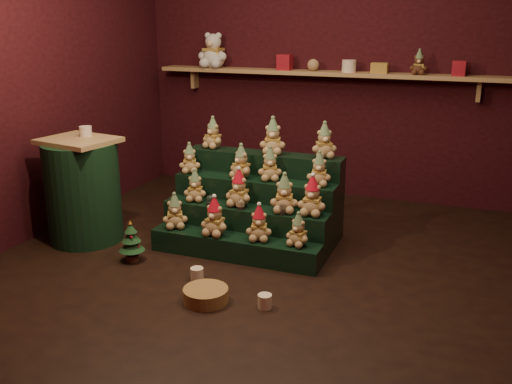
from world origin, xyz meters
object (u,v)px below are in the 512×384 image
at_px(riser_tier_front, 235,247).
at_px(snow_globe_c, 283,209).
at_px(mini_christmas_tree, 131,241).
at_px(snow_globe_a, 210,200).
at_px(wicker_basket, 206,295).
at_px(side_table, 83,190).
at_px(mug_left, 197,274).
at_px(mug_right, 265,301).
at_px(brown_bear, 419,62).
at_px(snow_globe_b, 241,204).
at_px(white_bear, 213,46).

relative_size(riser_tier_front, snow_globe_c, 15.58).
xyz_separation_m(riser_tier_front, mini_christmas_tree, (-0.73, -0.35, 0.08)).
relative_size(snow_globe_a, wicker_basket, 0.28).
bearing_deg(snow_globe_a, wicker_basket, -66.57).
relative_size(side_table, mug_left, 9.29).
relative_size(snow_globe_a, mug_right, 0.92).
bearing_deg(mug_left, brown_bear, 62.40).
bearing_deg(snow_globe_a, side_table, -167.00).
bearing_deg(snow_globe_a, snow_globe_b, 0.00).
bearing_deg(white_bear, wicker_basket, -64.92).
height_order(mug_right, white_bear, white_bear).
relative_size(mini_christmas_tree, brown_bear, 1.50).
distance_m(mini_christmas_tree, wicker_basket, 0.93).
bearing_deg(brown_bear, mini_christmas_tree, -135.63).
height_order(snow_globe_c, mini_christmas_tree, snow_globe_c).
height_order(riser_tier_front, snow_globe_a, snow_globe_a).
height_order(wicker_basket, white_bear, white_bear).
bearing_deg(snow_globe_b, brown_bear, 56.28).
bearing_deg(side_table, snow_globe_a, 22.44).
relative_size(mug_right, white_bear, 0.20).
height_order(snow_globe_a, wicker_basket, snow_globe_a).
xyz_separation_m(white_bear, brown_bear, (2.15, 0.00, -0.12)).
distance_m(mini_christmas_tree, brown_bear, 3.14).
bearing_deg(riser_tier_front, snow_globe_c, 24.97).
bearing_deg(mini_christmas_tree, white_bear, 97.82).
height_order(mug_left, wicker_basket, same).
distance_m(mug_right, wicker_basket, 0.41).
xyz_separation_m(snow_globe_a, side_table, (-1.07, -0.25, 0.04)).
bearing_deg(mug_right, brown_bear, 76.49).
height_order(wicker_basket, brown_bear, brown_bear).
xyz_separation_m(riser_tier_front, snow_globe_a, (-0.28, 0.16, 0.31)).
xyz_separation_m(riser_tier_front, snow_globe_b, (-0.01, 0.16, 0.31)).
relative_size(mug_left, brown_bear, 0.42).
bearing_deg(brown_bear, mug_left, -123.20).
bearing_deg(side_table, mini_christmas_tree, -13.03).
height_order(snow_globe_a, mug_left, snow_globe_a).
height_order(snow_globe_c, white_bear, white_bear).
bearing_deg(wicker_basket, mug_left, 126.88).
xyz_separation_m(snow_globe_a, mug_left, (0.19, -0.63, -0.36)).
distance_m(snow_globe_c, white_bear, 2.47).
xyz_separation_m(mug_left, white_bear, (-0.94, 2.33, 1.50)).
bearing_deg(snow_globe_b, mug_left, -97.64).
bearing_deg(brown_bear, wicker_basket, -116.87).
bearing_deg(riser_tier_front, snow_globe_b, 94.59).
relative_size(snow_globe_a, mug_left, 0.91).
bearing_deg(mini_christmas_tree, mug_left, -11.16).
bearing_deg(mug_right, snow_globe_a, 133.36).
relative_size(snow_globe_c, mug_left, 0.94).
height_order(riser_tier_front, snow_globe_b, snow_globe_b).
xyz_separation_m(wicker_basket, white_bear, (-1.14, 2.60, 1.50)).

